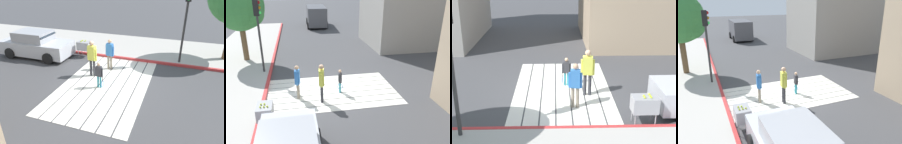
% 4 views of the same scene
% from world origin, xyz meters
% --- Properties ---
extents(ground_plane, '(120.00, 120.00, 0.00)m').
position_xyz_m(ground_plane, '(0.00, 0.00, 0.00)').
color(ground_plane, '#424244').
extents(crosswalk_stripes, '(6.40, 3.80, 0.01)m').
position_xyz_m(crosswalk_stripes, '(0.00, -0.00, 0.01)').
color(crosswalk_stripes, silver).
rests_on(crosswalk_stripes, ground).
extents(curb_painted, '(0.16, 40.00, 0.13)m').
position_xyz_m(curb_painted, '(-3.25, 0.00, 0.07)').
color(curb_painted, '#BC3333').
rests_on(curb_painted, ground).
extents(van_down_street, '(2.45, 5.25, 2.35)m').
position_xyz_m(van_down_street, '(1.00, 17.70, 1.28)').
color(van_down_street, '#4C4C51').
rests_on(van_down_street, ground).
extents(traffic_light_corner, '(0.39, 0.28, 4.24)m').
position_xyz_m(traffic_light_corner, '(-3.58, 3.09, 3.04)').
color(traffic_light_corner, '#2D2D2D').
rests_on(traffic_light_corner, ground).
extents(street_tree, '(3.20, 3.20, 5.32)m').
position_xyz_m(street_tree, '(-4.92, 5.57, 3.63)').
color(street_tree, brown).
rests_on(street_tree, ground).
extents(tennis_ball_cart, '(0.56, 0.80, 1.02)m').
position_xyz_m(tennis_ball_cart, '(-2.90, -2.52, 0.70)').
color(tennis_ball_cart, '#99999E').
rests_on(tennis_ball_cart, ground).
extents(pedestrian_adult_lead, '(0.27, 0.52, 1.81)m').
position_xyz_m(pedestrian_adult_lead, '(-0.60, -0.94, 1.05)').
color(pedestrian_adult_lead, '#333338').
rests_on(pedestrian_adult_lead, ground).
extents(pedestrian_adult_trailing, '(0.26, 0.48, 1.64)m').
position_xyz_m(pedestrian_adult_trailing, '(-1.66, -0.41, 0.96)').
color(pedestrian_adult_trailing, gray).
rests_on(pedestrian_adult_trailing, ground).
extents(pedestrian_child_with_racket, '(0.28, 0.38, 1.21)m').
position_xyz_m(pedestrian_child_with_racket, '(0.39, -0.16, 0.67)').
color(pedestrian_child_with_racket, teal).
rests_on(pedestrian_child_with_racket, ground).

